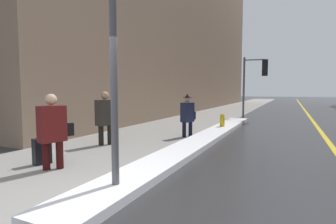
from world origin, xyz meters
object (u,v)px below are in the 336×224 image
at_px(rolling_suitcase, 42,151).
at_px(fire_hydrant, 222,122).
at_px(pedestrian_nearside, 53,128).
at_px(pedestrian_trailing, 105,116).
at_px(traffic_light_near, 257,75).
at_px(pedestrian_in_glasses, 188,114).

xyz_separation_m(rolling_suitcase, fire_hydrant, (2.45, 6.95, 0.04)).
xyz_separation_m(pedestrian_nearside, pedestrian_trailing, (-0.60, 2.48, 0.03)).
xyz_separation_m(pedestrian_trailing, rolling_suitcase, (0.05, -2.31, -0.61)).
xyz_separation_m(traffic_light_near, pedestrian_nearside, (-2.76, -11.56, -1.67)).
distance_m(traffic_light_near, pedestrian_nearside, 12.00).
bearing_deg(rolling_suitcase, pedestrian_nearside, 90.27).
bearing_deg(pedestrian_in_glasses, pedestrian_nearside, 3.35).
bearing_deg(pedestrian_trailing, traffic_light_near, 176.49).
distance_m(pedestrian_trailing, rolling_suitcase, 2.39).
bearing_deg(traffic_light_near, rolling_suitcase, -114.89).
xyz_separation_m(pedestrian_trailing, fire_hydrant, (2.50, 4.63, -0.57)).
bearing_deg(pedestrian_nearside, pedestrian_trailing, -149.52).
distance_m(pedestrian_nearside, pedestrian_in_glasses, 5.02).
xyz_separation_m(traffic_light_near, pedestrian_trailing, (-3.36, -9.08, -1.64)).
relative_size(traffic_light_near, fire_hydrant, 5.07).
bearing_deg(pedestrian_nearside, traffic_light_near, -176.62).
distance_m(rolling_suitcase, fire_hydrant, 7.37).
height_order(traffic_light_near, fire_hydrant, traffic_light_near).
xyz_separation_m(pedestrian_nearside, rolling_suitcase, (-0.55, 0.16, -0.59)).
relative_size(pedestrian_trailing, rolling_suitcase, 1.74).
bearing_deg(rolling_suitcase, traffic_light_near, -179.39).
bearing_deg(rolling_suitcase, fire_hydrant, 177.39).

